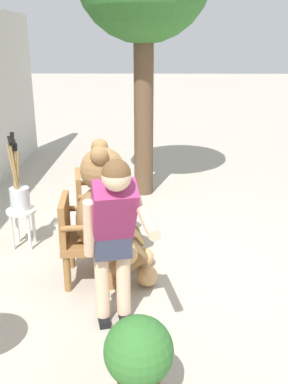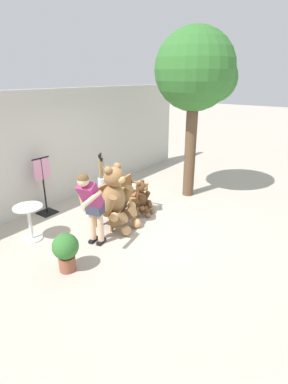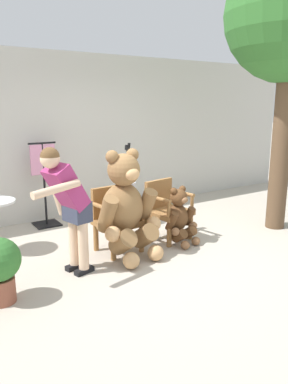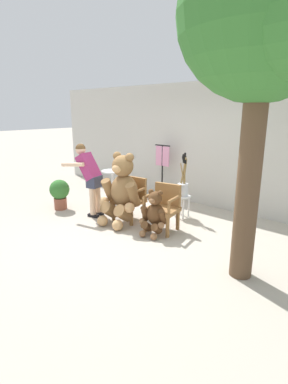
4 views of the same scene
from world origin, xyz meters
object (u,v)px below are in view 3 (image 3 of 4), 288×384
object	(u,v)px
wooden_chair_left	(116,217)
teddy_bear_large	(126,205)
wooden_chair_right	(167,208)
white_stool	(130,204)
brush_bucket	(129,185)
teddy_bear_small	(180,216)
person_visitor	(68,200)
clothing_display_stand	(44,182)

from	to	relation	value
wooden_chair_left	teddy_bear_large	bearing A→B (deg)	-86.98
wooden_chair_right	white_stool	size ratio (longest dim) A/B	1.87
brush_bucket	wooden_chair_right	bearing A→B (deg)	-79.91
teddy_bear_small	person_visitor	distance (m)	1.76
teddy_bear_small	brush_bucket	world-z (taller)	brush_bucket
wooden_chair_right	brush_bucket	distance (m)	0.86
wooden_chair_left	wooden_chair_right	bearing A→B (deg)	-0.05
teddy_bear_large	brush_bucket	bearing A→B (deg)	57.36
teddy_bear_large	teddy_bear_small	world-z (taller)	teddy_bear_large
person_visitor	clothing_display_stand	xyz separation A→B (m)	(0.37, 1.96, -0.18)
white_stool	wooden_chair_left	bearing A→B (deg)	-130.73
teddy_bear_large	white_stool	xyz separation A→B (m)	(0.69, 1.07, -0.33)
wooden_chair_left	clothing_display_stand	size ratio (longest dim) A/B	0.63
wooden_chair_left	teddy_bear_small	world-z (taller)	wooden_chair_left
wooden_chair_left	brush_bucket	distance (m)	1.10
clothing_display_stand	brush_bucket	bearing A→B (deg)	-33.32
person_visitor	brush_bucket	size ratio (longest dim) A/B	1.69
person_visitor	white_stool	bearing A→B (deg)	38.34
wooden_chair_right	clothing_display_stand	world-z (taller)	clothing_display_stand
white_stool	brush_bucket	xyz separation A→B (m)	(0.00, 0.00, 0.31)
wooden_chair_right	white_stool	distance (m)	0.84
wooden_chair_left	person_visitor	xyz separation A→B (m)	(-0.82, -0.38, 0.44)
wooden_chair_right	white_stool	bearing A→B (deg)	100.14
wooden_chair_right	person_visitor	bearing A→B (deg)	-167.04
wooden_chair_right	teddy_bear_small	size ratio (longest dim) A/B	1.04
white_stool	teddy_bear_large	bearing A→B (deg)	-122.74
wooden_chair_left	teddy_bear_small	xyz separation A→B (m)	(0.87, -0.29, -0.06)
wooden_chair_left	teddy_bear_large	xyz separation A→B (m)	(0.01, -0.26, 0.22)
teddy_bear_small	clothing_display_stand	xyz separation A→B (m)	(-1.31, 1.86, 0.31)
wooden_chair_left	brush_bucket	bearing A→B (deg)	49.40
teddy_bear_large	clothing_display_stand	size ratio (longest dim) A/B	1.03
wooden_chair_left	white_stool	xyz separation A→B (m)	(0.70, 0.82, -0.11)
wooden_chair_left	wooden_chair_right	distance (m)	0.85
person_visitor	clothing_display_stand	world-z (taller)	person_visitor
wooden_chair_left	teddy_bear_large	size ratio (longest dim) A/B	0.61
wooden_chair_left	wooden_chair_right	size ratio (longest dim) A/B	1.00
teddy_bear_small	wooden_chair_left	bearing A→B (deg)	161.83
teddy_bear_large	teddy_bear_small	size ratio (longest dim) A/B	1.69
wooden_chair_right	wooden_chair_left	bearing A→B (deg)	179.95
wooden_chair_right	teddy_bear_large	bearing A→B (deg)	-163.01
wooden_chair_left	clothing_display_stand	bearing A→B (deg)	105.71
brush_bucket	person_visitor	bearing A→B (deg)	-141.57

